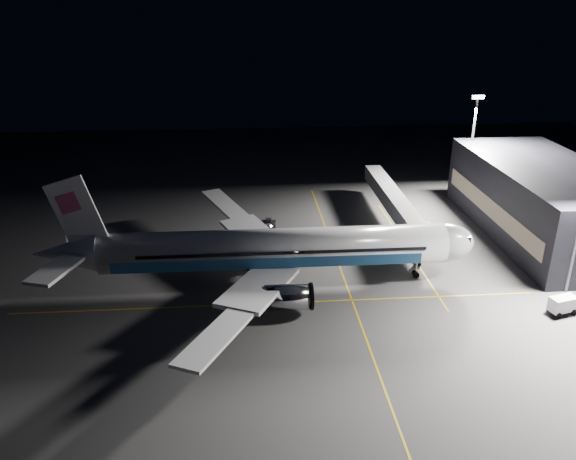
% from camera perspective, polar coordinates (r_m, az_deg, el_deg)
% --- Properties ---
extents(ground, '(200.00, 200.00, 0.00)m').
position_cam_1_polar(ground, '(80.72, -1.30, -5.29)').
color(ground, '#4C4C4F').
rests_on(ground, ground).
extents(guide_line_main, '(0.25, 80.00, 0.01)m').
position_cam_1_polar(guide_line_main, '(81.80, 5.73, -5.00)').
color(guide_line_main, gold).
rests_on(guide_line_main, ground).
extents(guide_line_cross, '(70.00, 0.25, 0.01)m').
position_cam_1_polar(guide_line_cross, '(75.49, -1.03, -7.43)').
color(guide_line_cross, gold).
rests_on(guide_line_cross, ground).
extents(guide_line_side, '(0.25, 40.00, 0.01)m').
position_cam_1_polar(guide_line_side, '(93.21, 11.96, -1.77)').
color(guide_line_side, gold).
rests_on(guide_line_side, ground).
extents(airliner, '(61.48, 54.22, 16.64)m').
position_cam_1_polar(airliner, '(78.37, -2.12, -1.99)').
color(airliner, silver).
rests_on(airliner, ground).
extents(terminal, '(18.12, 40.00, 12.00)m').
position_cam_1_polar(terminal, '(103.66, 24.48, 2.73)').
color(terminal, black).
rests_on(terminal, ground).
extents(jet_bridge, '(3.60, 34.40, 6.30)m').
position_cam_1_polar(jet_bridge, '(98.65, 10.92, 2.59)').
color(jet_bridge, '#B2B2B7').
rests_on(jet_bridge, ground).
extents(floodlight_mast_north, '(2.40, 0.68, 20.70)m').
position_cam_1_polar(floodlight_mast_north, '(114.89, 18.23, 8.81)').
color(floodlight_mast_north, '#59595E').
rests_on(floodlight_mast_north, ground).
extents(service_truck, '(4.74, 2.84, 2.28)m').
position_cam_1_polar(service_truck, '(81.18, 26.33, -6.75)').
color(service_truck, silver).
rests_on(service_truck, ground).
extents(baggage_tug, '(2.69, 2.25, 1.82)m').
position_cam_1_polar(baggage_tug, '(98.36, -2.00, 0.61)').
color(baggage_tug, black).
rests_on(baggage_tug, ground).
extents(safety_cone_a, '(0.44, 0.44, 0.66)m').
position_cam_1_polar(safety_cone_a, '(87.43, 1.70, -2.72)').
color(safety_cone_a, orange).
rests_on(safety_cone_a, ground).
extents(safety_cone_b, '(0.42, 0.42, 0.64)m').
position_cam_1_polar(safety_cone_b, '(86.07, -3.52, -3.20)').
color(safety_cone_b, orange).
rests_on(safety_cone_b, ground).
extents(safety_cone_c, '(0.44, 0.44, 0.67)m').
position_cam_1_polar(safety_cone_c, '(90.04, 0.60, -1.92)').
color(safety_cone_c, orange).
rests_on(safety_cone_c, ground).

